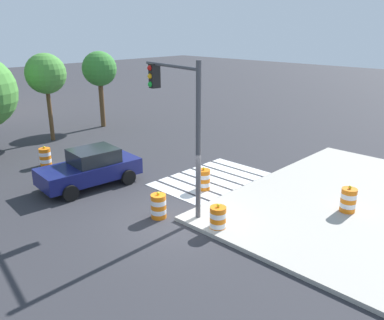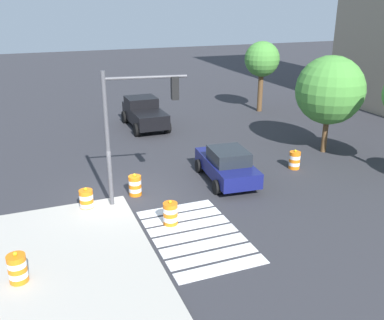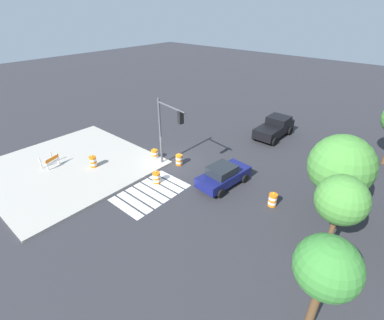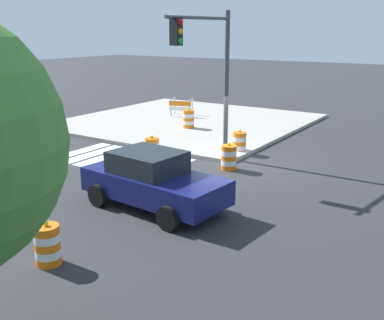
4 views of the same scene
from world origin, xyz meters
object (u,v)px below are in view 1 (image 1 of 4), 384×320
Objects in this scene: sports_car at (91,168)px; traffic_barrel_crosswalk_end at (204,180)px; traffic_barrel_median_far at (45,157)px; traffic_barrel_median_near at (218,219)px; street_tree_streetside_near at (46,74)px; traffic_barrel_on_sidewalk at (348,200)px; traffic_light_pole at (179,109)px; street_tree_streetside_far at (99,70)px; traffic_barrel_near_corner at (159,206)px.

sports_car is 4.95m from traffic_barrel_crosswalk_end.
traffic_barrel_median_far is at bearing 112.38° from traffic_barrel_crosswalk_end.
street_tree_streetside_near reaches higher than traffic_barrel_median_near.
traffic_barrel_on_sidewalk is 7.06m from traffic_light_pole.
street_tree_streetside_near is 4.25m from street_tree_streetside_far.
sports_car is 4.36× the size of traffic_barrel_crosswalk_end.
traffic_light_pole reaches higher than traffic_barrel_on_sidewalk.
sports_car is 4.36× the size of traffic_barrel_near_corner.
sports_car is 6.74m from traffic_barrel_median_near.
sports_car is at bearing 89.69° from traffic_barrel_near_corner.
traffic_barrel_near_corner is at bearing -101.02° from street_tree_streetside_near.
sports_car is 4.36× the size of traffic_barrel_median_far.
traffic_barrel_median_near is (0.72, -2.22, 0.00)m from traffic_barrel_near_corner.
traffic_light_pole reaches higher than street_tree_streetside_far.
traffic_barrel_near_corner is 13.27m from street_tree_streetside_near.
traffic_barrel_near_corner and traffic_barrel_crosswalk_end have the same top height.
traffic_barrel_on_sidewalk is at bearing -50.19° from traffic_light_pole.
sports_car is 0.81× the size of traffic_light_pole.
street_tree_streetside_far is at bearing 10.24° from street_tree_streetside_near.
street_tree_streetside_near reaches higher than sports_car.
traffic_barrel_near_corner is 0.19× the size of traffic_light_pole.
traffic_barrel_on_sidewalk is at bearing -44.31° from traffic_barrel_near_corner.
traffic_barrel_near_corner is 0.20× the size of street_tree_streetside_far.
traffic_barrel_median_far is 6.04m from street_tree_streetside_near.
traffic_light_pole is at bearing 82.71° from traffic_barrel_median_near.
traffic_light_pole is at bearing -96.56° from street_tree_streetside_near.
traffic_barrel_crosswalk_end is at bearing 10.93° from traffic_barrel_near_corner.
traffic_barrel_median_near is at bearing -85.46° from traffic_barrel_median_far.
traffic_barrel_crosswalk_end is 1.00× the size of traffic_barrel_median_near.
street_tree_streetside_near is (1.45, 12.63, 0.08)m from traffic_light_pole.
traffic_barrel_crosswalk_end is 12.49m from street_tree_streetside_near.
sports_car is at bearing 117.99° from traffic_barrel_on_sidewalk.
traffic_barrel_near_corner is 2.33m from traffic_barrel_median_near.
street_tree_streetside_near reaches higher than street_tree_streetside_far.
traffic_barrel_on_sidewalk reaches higher than traffic_barrel_median_far.
traffic_barrel_near_corner is at bearing -169.07° from traffic_barrel_crosswalk_end.
traffic_barrel_median_near is 0.20× the size of street_tree_streetside_near.
traffic_barrel_near_corner is at bearing -89.16° from traffic_barrel_median_far.
traffic_barrel_crosswalk_end is at bearing 49.94° from traffic_barrel_median_near.
traffic_barrel_crosswalk_end is 3.68m from traffic_barrel_median_near.
traffic_barrel_median_far is 14.21m from traffic_barrel_on_sidewalk.
traffic_barrel_crosswalk_end is 5.79m from traffic_barrel_on_sidewalk.
traffic_barrel_median_far is at bearing -143.93° from street_tree_streetside_far.
traffic_barrel_median_far is 0.20× the size of street_tree_streetside_far.
traffic_barrel_crosswalk_end is (3.06, -3.87, -0.36)m from sports_car.
traffic_barrel_on_sidewalk is (4.99, -4.87, 0.15)m from traffic_barrel_near_corner.
street_tree_streetside_far is (5.91, 15.53, 3.44)m from traffic_barrel_median_near.
traffic_barrel_near_corner is 1.00× the size of traffic_barrel_median_near.
traffic_barrel_median_far is (-0.15, 3.92, -0.36)m from sports_car.
sports_car is at bearing -87.84° from traffic_barrel_median_far.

